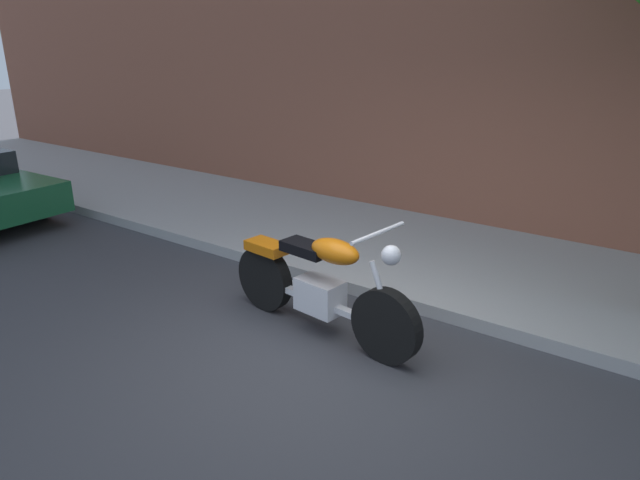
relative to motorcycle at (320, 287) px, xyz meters
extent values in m
plane|color=#38383D|center=(0.33, -0.40, -0.48)|extent=(60.00, 60.00, 0.00)
cube|color=#9C9C9C|center=(0.33, 2.30, -0.41)|extent=(25.81, 2.85, 0.14)
cylinder|color=black|center=(0.76, -0.09, -0.14)|extent=(0.69, 0.20, 0.68)
cylinder|color=black|center=(-0.76, 0.08, -0.14)|extent=(0.69, 0.20, 0.68)
cube|color=silver|center=(0.00, 0.00, -0.09)|extent=(0.47, 0.33, 0.32)
cube|color=silver|center=(0.00, 0.00, -0.16)|extent=(1.38, 0.23, 0.06)
ellipsoid|color=#D1660C|center=(0.18, -0.02, 0.40)|extent=(0.55, 0.32, 0.22)
cube|color=black|center=(-0.18, 0.02, 0.34)|extent=(0.50, 0.29, 0.10)
cube|color=#D1660C|center=(-0.71, 0.08, 0.22)|extent=(0.46, 0.29, 0.10)
cylinder|color=silver|center=(0.70, -0.08, 0.14)|extent=(0.28, 0.08, 0.58)
cylinder|color=silver|center=(0.64, -0.08, 0.68)|extent=(0.11, 0.70, 0.04)
sphere|color=silver|center=(0.78, -0.09, 0.52)|extent=(0.17, 0.17, 0.17)
cylinder|color=silver|center=(-0.23, 0.18, -0.19)|extent=(0.81, 0.18, 0.09)
cylinder|color=black|center=(-5.70, 0.36, -0.16)|extent=(0.65, 0.24, 0.64)
camera|label=1|loc=(2.85, -3.97, 2.21)|focal=32.01mm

